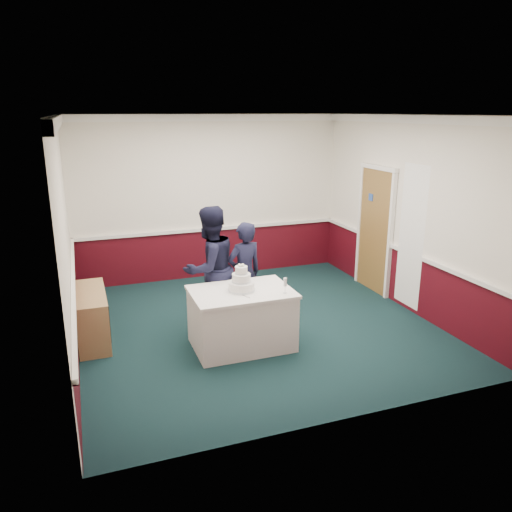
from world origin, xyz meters
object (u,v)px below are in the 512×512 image
object	(u,v)px
sideboard	(92,316)
wedding_cake	(241,283)
cake_table	(242,318)
person_man	(210,268)
person_woman	(244,274)
champagne_flute	(285,283)
cake_knife	(244,296)

from	to	relation	value
sideboard	wedding_cake	world-z (taller)	wedding_cake
cake_table	wedding_cake	bearing A→B (deg)	90.00
person_man	person_woman	size ratio (longest dim) A/B	1.16
wedding_cake	person_man	distance (m)	0.78
wedding_cake	champagne_flute	world-z (taller)	wedding_cake
person_woman	wedding_cake	bearing A→B (deg)	54.97
champagne_flute	cake_table	bearing A→B (deg)	150.75
cake_table	wedding_cake	size ratio (longest dim) A/B	3.63
cake_table	person_man	size ratio (longest dim) A/B	0.74
sideboard	cake_knife	distance (m)	2.17
sideboard	cake_knife	size ratio (longest dim) A/B	5.45
cake_knife	wedding_cake	bearing A→B (deg)	58.85
wedding_cake	champagne_flute	bearing A→B (deg)	-29.25
sideboard	wedding_cake	size ratio (longest dim) A/B	3.30
sideboard	cake_table	world-z (taller)	cake_table
cake_table	champagne_flute	bearing A→B (deg)	-29.25
cake_knife	champagne_flute	world-z (taller)	champagne_flute
cake_table	wedding_cake	xyz separation A→B (m)	(-0.00, 0.00, 0.50)
champagne_flute	wedding_cake	bearing A→B (deg)	150.75
champagne_flute	person_man	xyz separation A→B (m)	(-0.73, 1.02, -0.03)
sideboard	champagne_flute	bearing A→B (deg)	-25.67
wedding_cake	person_man	xyz separation A→B (m)	(-0.23, 0.74, -0.00)
cake_table	champagne_flute	size ratio (longest dim) A/B	6.44
wedding_cake	cake_knife	bearing A→B (deg)	-98.53
cake_table	person_man	bearing A→B (deg)	106.99
champagne_flute	person_man	bearing A→B (deg)	125.42
wedding_cake	cake_knife	size ratio (longest dim) A/B	1.65
wedding_cake	cake_knife	distance (m)	0.23
wedding_cake	sideboard	bearing A→B (deg)	155.33
champagne_flute	person_woman	distance (m)	1.03
cake_table	champagne_flute	xyz separation A→B (m)	(0.50, -0.28, 0.53)
sideboard	person_woman	xyz separation A→B (m)	(2.15, -0.14, 0.42)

